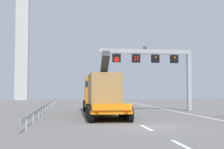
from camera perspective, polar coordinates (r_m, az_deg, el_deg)
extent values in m
plane|color=slate|center=(18.16, 7.06, -9.93)|extent=(112.00, 112.00, 0.00)
cube|color=silver|center=(12.43, 13.38, -13.06)|extent=(0.20, 2.60, 0.01)
cube|color=silver|center=(17.83, 6.55, -10.04)|extent=(0.20, 2.60, 0.01)
cube|color=silver|center=(23.37, 2.98, -8.38)|extent=(0.20, 2.60, 0.01)
cube|color=silver|center=(28.99, 0.80, -7.34)|extent=(0.20, 2.60, 0.01)
cube|color=silver|center=(34.64, -0.67, -6.64)|extent=(0.20, 2.60, 0.01)
cube|color=silver|center=(40.31, -1.72, -6.13)|extent=(0.20, 2.60, 0.01)
cube|color=silver|center=(45.99, -2.51, -5.74)|extent=(0.20, 2.60, 0.01)
cube|color=silver|center=(51.68, -3.12, -5.44)|extent=(0.20, 2.60, 0.01)
cube|color=silver|center=(57.37, -3.61, -5.20)|extent=(0.20, 2.60, 0.01)
cube|color=silver|center=(63.07, -4.02, -5.00)|extent=(0.20, 2.60, 0.01)
cube|color=silver|center=(68.78, -4.35, -4.83)|extent=(0.20, 2.60, 0.01)
cube|color=silver|center=(31.43, 12.32, -6.94)|extent=(0.20, 63.00, 0.01)
cube|color=#9EA0A5|center=(32.94, 14.49, -1.07)|extent=(0.40, 0.40, 6.51)
cube|color=slate|center=(32.99, 14.56, -6.66)|extent=(0.90, 0.90, 0.08)
cube|color=#9EA0A5|center=(31.68, 6.44, 4.38)|extent=(9.89, 0.44, 0.44)
cube|color=#4C4C51|center=(31.71, 6.31, 5.10)|extent=(0.28, 0.40, 0.28)
cube|color=black|center=(32.50, 11.76, 2.91)|extent=(0.86, 0.24, 0.86)
cube|color=#9EA0A5|center=(32.55, 11.75, 3.75)|extent=(0.08, 0.08, 0.16)
cone|color=orange|center=(32.39, 11.84, 3.08)|extent=(0.31, 0.31, 0.30)
cube|color=black|center=(31.86, 8.25, 2.99)|extent=(0.86, 0.24, 0.86)
cube|color=#9EA0A5|center=(31.92, 8.24, 3.85)|extent=(0.08, 0.08, 0.16)
cone|color=orange|center=(31.75, 8.31, 3.17)|extent=(0.31, 0.31, 0.30)
cube|color=black|center=(31.35, 4.61, 3.07)|extent=(0.86, 0.24, 0.86)
cube|color=#9EA0A5|center=(31.40, 4.60, 3.94)|extent=(0.08, 0.08, 0.16)
cube|color=red|center=(31.22, 4.66, 3.09)|extent=(0.54, 0.02, 0.54)
cube|color=red|center=(31.22, 4.66, 3.09)|extent=(0.54, 0.02, 0.54)
cube|color=black|center=(30.96, 0.86, 3.13)|extent=(0.86, 0.24, 0.86)
cube|color=#9EA0A5|center=(31.01, 0.86, 4.02)|extent=(0.08, 0.08, 0.16)
cone|color=red|center=(30.82, 0.90, 2.87)|extent=(0.55, 0.02, 0.55)
cube|color=orange|center=(24.90, -1.55, -6.38)|extent=(2.92, 10.43, 0.24)
cube|color=orange|center=(19.64, 0.03, -6.20)|extent=(2.66, 0.11, 0.44)
cylinder|color=black|center=(20.32, -4.07, -7.64)|extent=(0.33, 1.10, 1.10)
cylinder|color=black|center=(20.66, 3.49, -7.57)|extent=(0.33, 1.10, 1.10)
cylinder|color=black|center=(21.37, -4.24, -7.41)|extent=(0.33, 1.10, 1.10)
cylinder|color=black|center=(21.69, 2.96, -7.35)|extent=(0.33, 1.10, 1.10)
cylinder|color=black|center=(22.42, -4.39, -7.21)|extent=(0.33, 1.10, 1.10)
cylinder|color=black|center=(22.72, 2.48, -7.16)|extent=(0.33, 1.10, 1.10)
cylinder|color=black|center=(23.46, -4.52, -7.02)|extent=(0.33, 1.10, 1.10)
cylinder|color=black|center=(23.75, 2.05, -6.98)|extent=(0.33, 1.10, 1.10)
cylinder|color=black|center=(24.51, -4.65, -6.85)|extent=(0.33, 1.10, 1.10)
cylinder|color=black|center=(24.79, 1.65, -6.81)|extent=(0.33, 1.10, 1.10)
cube|color=orange|center=(31.92, -2.85, -3.18)|extent=(2.61, 3.23, 3.10)
cube|color=black|center=(31.93, -2.85, -1.93)|extent=(2.64, 3.25, 0.60)
cylinder|color=black|center=(32.77, -5.24, -5.88)|extent=(0.35, 1.10, 1.10)
cylinder|color=black|center=(32.97, -0.74, -5.87)|extent=(0.35, 1.10, 1.10)
cylinder|color=black|center=(30.77, -5.10, -6.06)|extent=(0.35, 1.10, 1.10)
cylinder|color=black|center=(30.98, -0.30, -6.06)|extent=(0.35, 1.10, 1.10)
cube|color=#9E7A47|center=(25.25, -1.64, -3.00)|extent=(2.44, 5.75, 2.70)
cube|color=#2D2D33|center=(24.48, -1.43, 1.57)|extent=(0.59, 2.95, 2.29)
cube|color=red|center=(19.52, -2.83, -7.10)|extent=(0.20, 0.06, 0.12)
cube|color=red|center=(19.77, 2.88, -7.05)|extent=(0.20, 0.06, 0.12)
cube|color=#999EA3|center=(33.44, -12.23, -5.68)|extent=(0.04, 35.81, 0.32)
cube|color=#999EA3|center=(17.30, -16.02, -9.18)|extent=(0.10, 0.10, 0.60)
cube|color=#999EA3|center=(20.51, -14.75, -8.21)|extent=(0.10, 0.10, 0.60)
cube|color=#999EA3|center=(23.74, -13.83, -7.50)|extent=(0.10, 0.10, 0.60)
cube|color=#999EA3|center=(26.97, -13.13, -6.96)|extent=(0.10, 0.10, 0.60)
cube|color=#999EA3|center=(30.21, -12.58, -6.54)|extent=(0.10, 0.10, 0.60)
cube|color=#999EA3|center=(33.45, -12.14, -6.19)|extent=(0.10, 0.10, 0.60)
cube|color=#999EA3|center=(36.69, -11.77, -5.91)|extent=(0.10, 0.10, 0.60)
cube|color=#999EA3|center=(39.94, -11.47, -5.67)|extent=(0.10, 0.10, 0.60)
cube|color=#999EA3|center=(43.18, -11.21, -5.47)|extent=(0.10, 0.10, 0.60)
cube|color=#999EA3|center=(46.43, -10.99, -5.30)|extent=(0.10, 0.10, 0.60)
cube|color=#999EA3|center=(49.68, -10.80, -5.15)|extent=(0.10, 0.10, 0.60)
cube|color=#B7B7B2|center=(72.95, -16.65, 11.04)|extent=(2.80, 2.00, 39.50)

